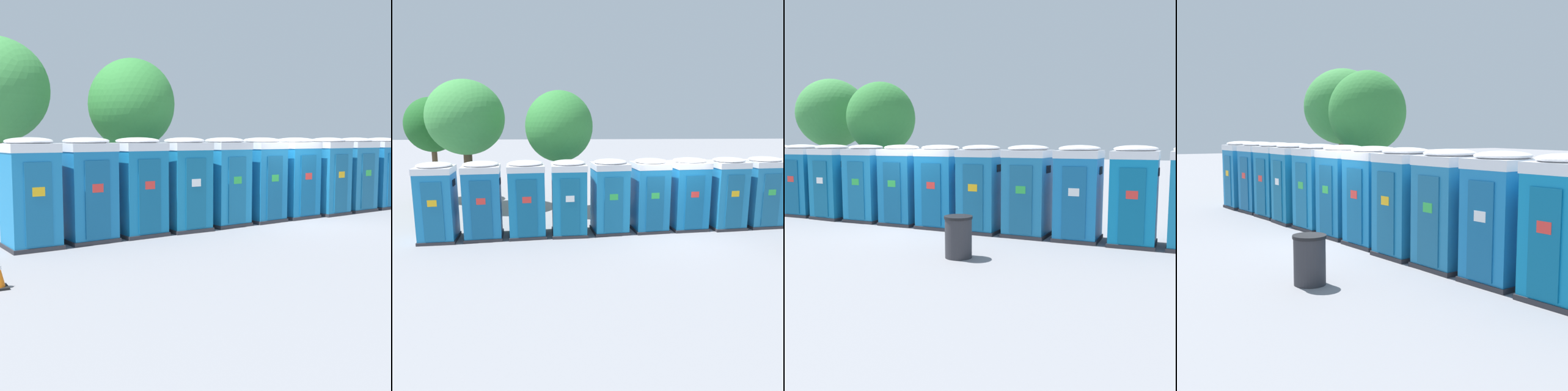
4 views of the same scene
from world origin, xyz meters
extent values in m
plane|color=gray|center=(0.00, 0.00, 0.00)|extent=(120.00, 120.00, 0.00)
cube|color=#2D2D33|center=(-7.78, -0.31, 0.05)|extent=(1.26, 1.29, 0.10)
cube|color=#1A79B9|center=(-7.78, -0.31, 1.15)|extent=(1.20, 1.23, 2.10)
cube|color=#145E90|center=(-7.73, -0.90, 1.07)|extent=(0.61, 0.08, 1.85)
cube|color=yellow|center=(-7.73, -0.91, 1.35)|extent=(0.28, 0.03, 0.20)
cube|color=black|center=(-7.22, -0.27, 1.89)|extent=(0.05, 0.36, 0.20)
cube|color=white|center=(-7.78, -0.31, 2.30)|extent=(1.23, 1.26, 0.20)
ellipsoid|color=white|center=(-7.78, -0.31, 2.45)|extent=(1.17, 1.20, 0.18)
cube|color=#2D2D33|center=(-6.38, -0.11, 0.05)|extent=(1.35, 1.33, 0.10)
cube|color=#176FAE|center=(-6.38, -0.11, 1.15)|extent=(1.28, 1.27, 2.10)
cube|color=#125688|center=(-6.31, -0.69, 1.07)|extent=(0.63, 0.10, 1.85)
cube|color=red|center=(-6.31, -0.71, 1.35)|extent=(0.28, 0.04, 0.20)
cube|color=black|center=(-5.80, -0.04, 1.89)|extent=(0.07, 0.36, 0.20)
cube|color=white|center=(-6.38, -0.11, 2.30)|extent=(1.32, 1.31, 0.20)
ellipsoid|color=white|center=(-6.38, -0.11, 2.45)|extent=(1.26, 1.24, 0.18)
cube|color=#2D2D33|center=(-4.97, 0.02, 0.05)|extent=(1.35, 1.33, 0.10)
cube|color=#1372AC|center=(-4.97, 0.02, 1.15)|extent=(1.29, 1.27, 2.10)
cube|color=#0F5986|center=(-4.90, -0.56, 1.07)|extent=(0.64, 0.11, 1.85)
cube|color=red|center=(-4.90, -0.57, 1.35)|extent=(0.28, 0.04, 0.20)
cube|color=black|center=(-4.39, 0.10, 1.89)|extent=(0.07, 0.36, 0.20)
cube|color=white|center=(-4.97, 0.02, 2.30)|extent=(1.33, 1.31, 0.20)
ellipsoid|color=white|center=(-4.97, 0.02, 2.45)|extent=(1.26, 1.25, 0.18)
cube|color=#2D2D33|center=(-3.56, 0.11, 0.05)|extent=(1.24, 1.26, 0.10)
cube|color=#1473A9|center=(-3.56, 0.11, 1.15)|extent=(1.18, 1.20, 2.10)
cube|color=#0F5A84|center=(-3.53, -0.47, 1.07)|extent=(0.62, 0.06, 1.85)
cube|color=white|center=(-3.53, -0.49, 1.35)|extent=(0.28, 0.02, 0.20)
cube|color=black|center=(-2.99, 0.14, 1.89)|extent=(0.04, 0.36, 0.20)
cube|color=white|center=(-3.56, 0.11, 2.30)|extent=(1.21, 1.24, 0.20)
ellipsoid|color=white|center=(-3.56, 0.11, 2.45)|extent=(1.16, 1.18, 0.18)
cube|color=#2D2D33|center=(-2.16, 0.30, 0.05)|extent=(1.33, 1.33, 0.10)
cube|color=#1A7EBC|center=(-2.16, 0.30, 1.15)|extent=(1.26, 1.27, 2.10)
cube|color=#146292|center=(-2.09, -0.28, 1.07)|extent=(0.62, 0.11, 1.85)
cube|color=green|center=(-2.09, -0.30, 1.35)|extent=(0.28, 0.04, 0.20)
cube|color=black|center=(-1.58, 0.37, 1.89)|extent=(0.07, 0.36, 0.20)
cube|color=white|center=(-2.16, 0.30, 2.30)|extent=(1.30, 1.31, 0.20)
ellipsoid|color=white|center=(-2.16, 0.30, 2.45)|extent=(1.24, 1.24, 0.18)
cube|color=#2D2D33|center=(-0.75, 0.43, 0.05)|extent=(1.30, 1.34, 0.10)
cube|color=#166FAD|center=(-0.75, 0.43, 1.15)|extent=(1.24, 1.27, 2.10)
cube|color=#115786|center=(-0.68, -0.15, 1.07)|extent=(0.61, 0.11, 1.85)
cube|color=green|center=(-0.67, -0.17, 1.35)|extent=(0.28, 0.04, 0.20)
cube|color=black|center=(-0.19, 0.50, 1.89)|extent=(0.07, 0.36, 0.20)
cube|color=white|center=(-0.75, 0.43, 2.30)|extent=(1.28, 1.31, 0.20)
ellipsoid|color=white|center=(-0.75, 0.43, 2.45)|extent=(1.22, 1.25, 0.18)
cube|color=#2D2D33|center=(0.66, 0.56, 0.05)|extent=(1.35, 1.32, 0.10)
cube|color=#1472B5|center=(0.66, 0.56, 1.15)|extent=(1.29, 1.25, 2.10)
cube|color=#0F598D|center=(0.72, -0.02, 1.07)|extent=(0.65, 0.10, 1.85)
cube|color=red|center=(0.72, -0.04, 1.35)|extent=(0.28, 0.04, 0.20)
cube|color=black|center=(1.26, 0.62, 1.89)|extent=(0.06, 0.36, 0.20)
cube|color=white|center=(0.66, 0.56, 2.30)|extent=(1.33, 1.29, 0.20)
ellipsoid|color=white|center=(0.66, 0.56, 2.45)|extent=(1.26, 1.23, 0.18)
cube|color=#2D2D33|center=(2.07, 0.60, 0.05)|extent=(1.30, 1.32, 0.10)
cube|color=#1A75AE|center=(2.07, 0.60, 1.15)|extent=(1.24, 1.26, 2.10)
cube|color=#145B88|center=(2.14, 0.02, 1.07)|extent=(0.61, 0.10, 1.85)
cube|color=yellow|center=(2.14, 0.00, 1.35)|extent=(0.28, 0.04, 0.20)
cube|color=black|center=(2.64, 0.66, 1.89)|extent=(0.06, 0.36, 0.20)
cube|color=white|center=(2.07, 0.60, 2.30)|extent=(1.27, 1.30, 0.20)
ellipsoid|color=white|center=(2.07, 0.60, 2.45)|extent=(1.21, 1.23, 0.18)
cube|color=#2D2D33|center=(3.48, 0.77, 0.05)|extent=(1.32, 1.31, 0.10)
cube|color=#1D75AB|center=(3.48, 0.77, 1.15)|extent=(1.26, 1.25, 2.10)
cube|color=#175B86|center=(3.54, 0.19, 1.07)|extent=(0.63, 0.09, 1.85)
cube|color=green|center=(3.54, 0.17, 1.35)|extent=(0.28, 0.04, 0.20)
cube|color=black|center=(4.06, 0.83, 1.89)|extent=(0.06, 0.36, 0.20)
cube|color=white|center=(3.48, 0.77, 2.30)|extent=(1.30, 1.29, 0.20)
ellipsoid|color=white|center=(3.48, 0.77, 2.45)|extent=(1.24, 1.22, 0.18)
cube|color=#2D2D33|center=(4.88, 0.93, 0.05)|extent=(1.31, 1.33, 0.10)
cube|color=#1772B6|center=(4.88, 0.93, 1.15)|extent=(1.25, 1.27, 2.10)
cube|color=black|center=(5.45, 1.00, 1.89)|extent=(0.07, 0.36, 0.20)
cube|color=white|center=(4.88, 0.93, 2.30)|extent=(1.28, 1.31, 0.20)
ellipsoid|color=white|center=(4.88, 0.93, 2.45)|extent=(1.22, 1.24, 0.18)
cylinder|color=brown|center=(-3.90, 2.94, 1.40)|extent=(0.35, 0.35, 2.80)
ellipsoid|color=#337F38|center=(-3.90, 2.94, 3.57)|extent=(2.67, 2.67, 2.80)
camera|label=1|loc=(-10.57, -12.89, 2.52)|focal=50.00mm
camera|label=2|loc=(-3.68, -12.45, 3.89)|focal=35.00mm
camera|label=3|loc=(8.78, -10.80, 2.61)|focal=42.00mm
camera|label=4|loc=(12.52, -6.28, 2.90)|focal=50.00mm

